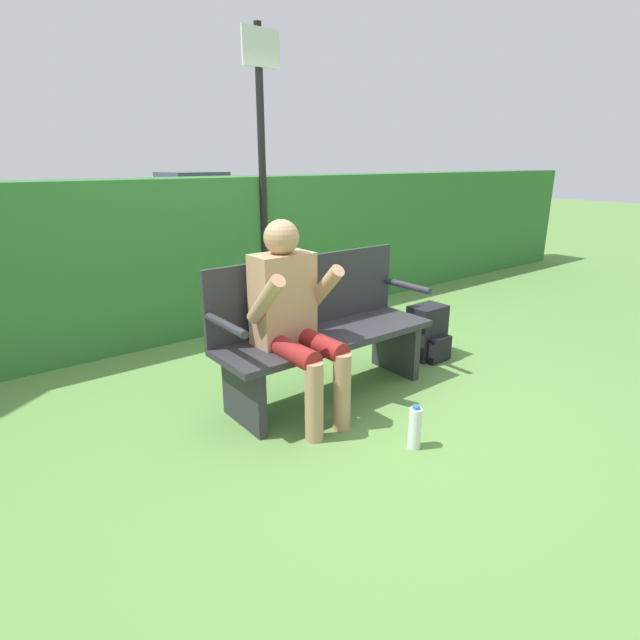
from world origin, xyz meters
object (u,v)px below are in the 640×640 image
object	(u,v)px
backpack	(428,333)
water_bottle	(415,428)
parked_car	(193,193)
park_bench	(322,329)
person_seated	(293,312)
signpost	(263,163)

from	to	relation	value
backpack	water_bottle	bearing A→B (deg)	-142.47
parked_car	park_bench	bearing A→B (deg)	-116.37
backpack	water_bottle	size ratio (longest dim) A/B	1.67
person_seated	water_bottle	size ratio (longest dim) A/B	4.67
park_bench	person_seated	distance (m)	0.42
park_bench	backpack	distance (m)	1.14
water_bottle	signpost	world-z (taller)	signpost
signpost	park_bench	bearing A→B (deg)	-109.11
park_bench	backpack	world-z (taller)	park_bench
person_seated	parked_car	xyz separation A→B (m)	(5.36, 13.26, -0.11)
person_seated	park_bench	bearing A→B (deg)	21.48
park_bench	person_seated	size ratio (longest dim) A/B	1.27
water_bottle	parked_car	bearing A→B (deg)	70.16
park_bench	signpost	xyz separation A→B (m)	(0.55, 1.59, 1.10)
park_bench	backpack	xyz separation A→B (m)	(1.11, -0.04, -0.26)
person_seated	signpost	size ratio (longest dim) A/B	0.46
person_seated	parked_car	distance (m)	14.31
water_bottle	backpack	bearing A→B (deg)	37.53
water_bottle	signpost	size ratio (longest dim) A/B	0.10
backpack	parked_car	size ratio (longest dim) A/B	0.11
backpack	signpost	bearing A→B (deg)	108.91
park_bench	parked_car	size ratio (longest dim) A/B	0.39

